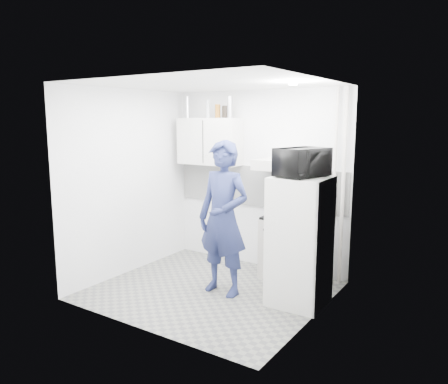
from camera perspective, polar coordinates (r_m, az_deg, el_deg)
The scene contains 22 objects.
floor at distance 5.77m, azimuth -1.82°, elevation -12.74°, with size 2.80×2.80×0.00m, color slate.
ceiling at distance 5.36m, azimuth -1.97°, elevation 13.95°, with size 2.80×2.80×0.00m, color white.
wall_back at distance 6.46m, azimuth 4.50°, elevation 1.62°, with size 2.80×2.80×0.00m, color white.
wall_left at distance 6.32m, azimuth -12.34°, elevation 1.24°, with size 2.60×2.60×0.00m, color white.
wall_right at distance 4.76m, azimuth 12.03°, elevation -1.42°, with size 2.60×2.60×0.00m, color white.
person at distance 5.43m, azimuth -0.09°, elevation -3.45°, with size 0.71×0.46×1.93m, color navy.
stove at distance 6.19m, azimuth 7.70°, elevation -7.18°, with size 0.52×0.52×0.83m, color beige.
fridge at distance 5.24m, azimuth 9.87°, elevation -6.35°, with size 0.63×0.63×1.53m, color silver.
stove_top at distance 6.08m, azimuth 7.79°, elevation -3.29°, with size 0.50×0.50×0.03m, color black.
saucepan at distance 6.04m, azimuth 6.69°, elevation -2.70°, with size 0.18×0.18×0.10m, color silver.
microwave at distance 5.07m, azimuth 10.17°, elevation 3.82°, with size 0.41×0.60×0.33m, color black.
bottle_a at distance 6.91m, azimuth -4.84°, elevation 10.96°, with size 0.08×0.08×0.33m, color silver.
bottle_d at distance 6.67m, azimuth -2.10°, elevation 10.79°, with size 0.06×0.06×0.27m, color #B2B7BC.
canister_a at distance 6.57m, azimuth -0.83°, elevation 10.52°, with size 0.08×0.08×0.20m, color brown.
canister_b at distance 6.50m, azimuth 0.16°, elevation 10.43°, with size 0.09×0.09×0.18m, color black.
bottle_e at distance 6.45m, azimuth 0.75°, elevation 11.04°, with size 0.08×0.08×0.31m, color silver.
upper_cabinet at distance 6.66m, azimuth -1.87°, elevation 6.63°, with size 1.00×0.35×0.70m, color silver.
range_hood at distance 6.01m, azimuth 7.15°, elevation 3.56°, with size 0.60×0.50×0.14m, color beige.
backsplash at distance 6.47m, azimuth 4.42°, elevation 0.73°, with size 2.74×0.03×0.60m, color white.
pipe_a at distance 5.88m, azimuth 15.28°, elevation 0.52°, with size 0.05×0.05×2.60m, color beige.
pipe_b at distance 5.92m, azimuth 14.18°, elevation 0.62°, with size 0.04×0.04×2.60m, color beige.
ceiling_spot_fixture at distance 5.03m, azimuth 9.03°, elevation 13.78°, with size 0.10×0.10×0.02m, color white.
Camera 1 is at (3.08, -4.36, 2.19)m, focal length 35.00 mm.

